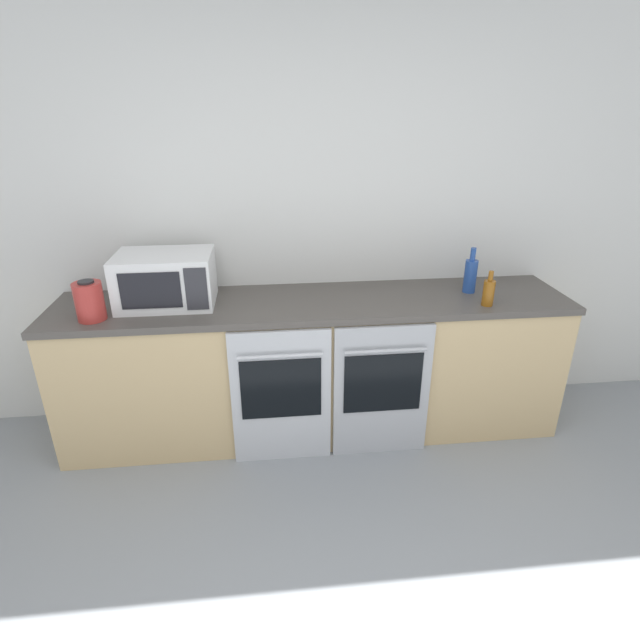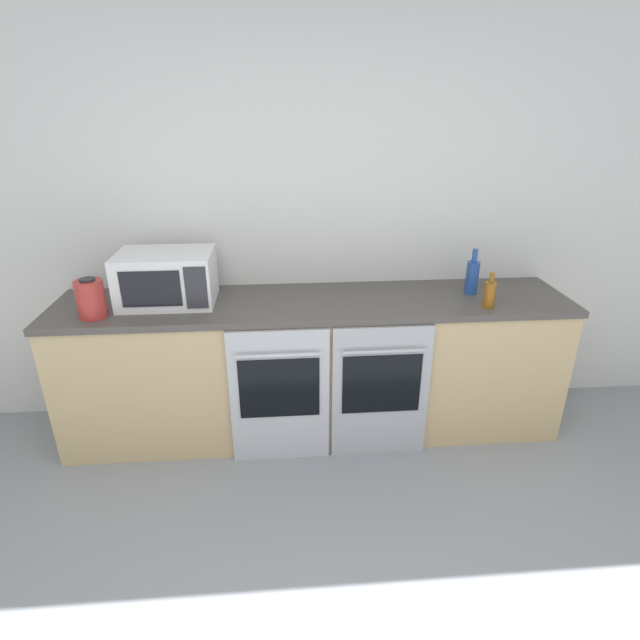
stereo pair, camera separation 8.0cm
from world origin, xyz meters
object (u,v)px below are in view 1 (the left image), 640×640
object	(u,v)px
oven_left	(281,397)
bottle_amber	(489,292)
kettle	(89,301)
oven_right	(382,391)
microwave	(166,279)
bottle_blue	(470,275)

from	to	relation	value
oven_left	bottle_amber	xyz separation A→B (m)	(1.21, 0.12, 0.54)
oven_left	kettle	distance (m)	1.16
bottle_amber	oven_left	bearing A→B (deg)	-174.16
oven_right	bottle_amber	distance (m)	0.84
oven_left	oven_right	size ratio (longest dim) A/B	1.00
microwave	bottle_blue	xyz separation A→B (m)	(1.82, -0.00, -0.04)
bottle_blue	bottle_amber	size ratio (longest dim) A/B	1.35
oven_right	kettle	world-z (taller)	kettle
bottle_blue	bottle_amber	xyz separation A→B (m)	(0.02, -0.23, -0.03)
oven_right	microwave	xyz separation A→B (m)	(-1.21, 0.35, 0.61)
oven_left	bottle_amber	size ratio (longest dim) A/B	4.08
oven_left	microwave	xyz separation A→B (m)	(-0.63, 0.35, 0.61)
kettle	bottle_amber	bearing A→B (deg)	-0.86
oven_left	bottle_blue	distance (m)	1.36
bottle_blue	oven_left	bearing A→B (deg)	-163.59
oven_right	bottle_amber	xyz separation A→B (m)	(0.62, 0.12, 0.54)
microwave	kettle	xyz separation A→B (m)	(-0.37, -0.19, -0.04)
bottle_amber	kettle	distance (m)	2.21
bottle_blue	kettle	world-z (taller)	bottle_blue
bottle_blue	kettle	xyz separation A→B (m)	(-2.19, -0.19, -0.00)
oven_right	oven_left	bearing A→B (deg)	180.00
microwave	bottle_amber	distance (m)	1.85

